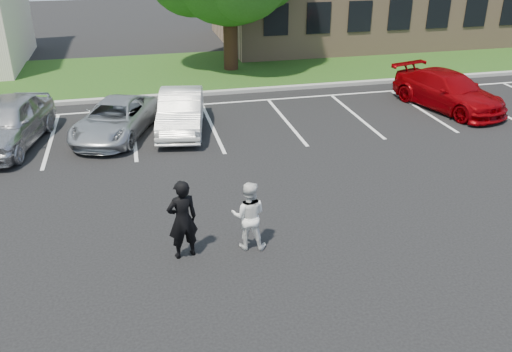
{
  "coord_description": "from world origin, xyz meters",
  "views": [
    {
      "loc": [
        -2.69,
        -10.48,
        6.85
      ],
      "look_at": [
        0.0,
        1.0,
        1.25
      ],
      "focal_mm": 38.0,
      "sensor_mm": 36.0,
      "label": 1
    }
  ],
  "objects_px": {
    "car_white_sedan": "(181,111)",
    "man_white_shirt": "(249,216)",
    "man_black_suit": "(182,219)",
    "car_silver_west": "(7,123)",
    "car_red_compact": "(448,91)",
    "car_silver_minivan": "(115,119)"
  },
  "relations": [
    {
      "from": "car_silver_minivan",
      "to": "car_red_compact",
      "type": "distance_m",
      "value": 12.84
    },
    {
      "from": "man_black_suit",
      "to": "man_white_shirt",
      "type": "relative_size",
      "value": 1.14
    },
    {
      "from": "man_black_suit",
      "to": "car_silver_west",
      "type": "xyz_separation_m",
      "value": [
        -4.9,
        7.88,
        -0.12
      ]
    },
    {
      "from": "car_silver_west",
      "to": "car_red_compact",
      "type": "bearing_deg",
      "value": 13.41
    },
    {
      "from": "car_red_compact",
      "to": "car_silver_minivan",
      "type": "bearing_deg",
      "value": 164.8
    },
    {
      "from": "man_black_suit",
      "to": "car_red_compact",
      "type": "xyz_separation_m",
      "value": [
        11.37,
        8.13,
        -0.22
      ]
    },
    {
      "from": "man_white_shirt",
      "to": "car_silver_minivan",
      "type": "xyz_separation_m",
      "value": [
        -2.96,
        7.98,
        -0.2
      ]
    },
    {
      "from": "man_black_suit",
      "to": "car_silver_west",
      "type": "height_order",
      "value": "man_black_suit"
    },
    {
      "from": "car_silver_minivan",
      "to": "car_white_sedan",
      "type": "xyz_separation_m",
      "value": [
        2.28,
        0.04,
        0.08
      ]
    },
    {
      "from": "man_white_shirt",
      "to": "car_silver_west",
      "type": "height_order",
      "value": "man_white_shirt"
    },
    {
      "from": "car_silver_minivan",
      "to": "man_black_suit",
      "type": "bearing_deg",
      "value": -59.05
    },
    {
      "from": "man_black_suit",
      "to": "car_silver_minivan",
      "type": "height_order",
      "value": "man_black_suit"
    },
    {
      "from": "man_white_shirt",
      "to": "car_red_compact",
      "type": "xyz_separation_m",
      "value": [
        9.88,
        8.1,
        -0.1
      ]
    },
    {
      "from": "car_silver_west",
      "to": "car_red_compact",
      "type": "relative_size",
      "value": 0.97
    },
    {
      "from": "car_red_compact",
      "to": "car_white_sedan",
      "type": "bearing_deg",
      "value": 164.68
    },
    {
      "from": "car_white_sedan",
      "to": "car_red_compact",
      "type": "distance_m",
      "value": 10.56
    },
    {
      "from": "car_white_sedan",
      "to": "man_white_shirt",
      "type": "bearing_deg",
      "value": -75.84
    },
    {
      "from": "car_white_sedan",
      "to": "car_silver_minivan",
      "type": "bearing_deg",
      "value": -169.59
    },
    {
      "from": "man_black_suit",
      "to": "car_red_compact",
      "type": "height_order",
      "value": "man_black_suit"
    },
    {
      "from": "man_black_suit",
      "to": "car_white_sedan",
      "type": "bearing_deg",
      "value": -108.76
    },
    {
      "from": "car_silver_west",
      "to": "man_white_shirt",
      "type": "bearing_deg",
      "value": -38.32
    },
    {
      "from": "man_black_suit",
      "to": "car_red_compact",
      "type": "relative_size",
      "value": 0.38
    }
  ]
}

